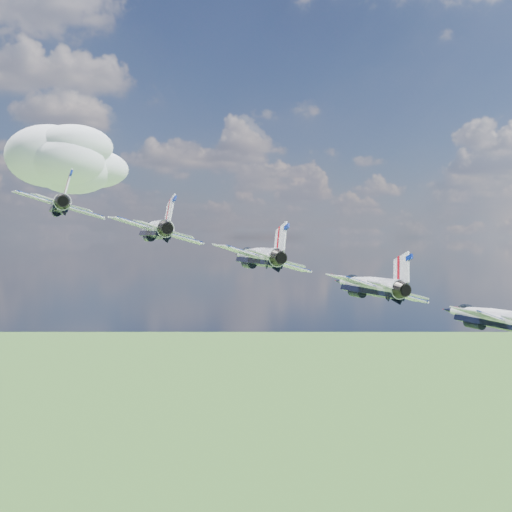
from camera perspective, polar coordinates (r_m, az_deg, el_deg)
name	(u,v)px	position (r m, az deg, el deg)	size (l,w,h in m)	color
cloud_far	(84,158)	(320.12, -15.02, 8.42)	(68.16, 53.55, 26.78)	white
jet_0	(59,204)	(76.40, -17.08, 4.40)	(9.69, 14.35, 4.29)	white
jet_1	(154,229)	(71.04, -9.07, 2.37)	(9.69, 14.35, 4.29)	white
jet_2	(256,256)	(67.38, 0.00, 0.00)	(9.69, 14.35, 4.29)	silver
jet_3	(367,285)	(65.69, 9.81, -2.56)	(9.69, 14.35, 4.29)	white
jet_4	(487,317)	(66.12, 19.85, -5.09)	(9.69, 14.35, 4.29)	silver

